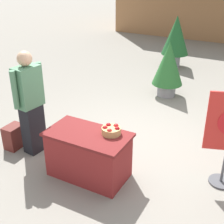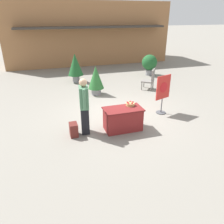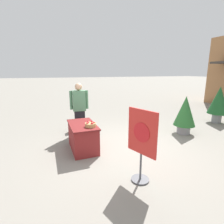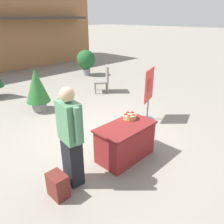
% 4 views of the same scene
% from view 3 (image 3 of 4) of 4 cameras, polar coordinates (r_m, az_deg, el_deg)
% --- Properties ---
extents(ground_plane, '(120.00, 120.00, 0.00)m').
position_cam_3_polar(ground_plane, '(5.19, 2.83, -11.19)').
color(ground_plane, gray).
extents(display_table, '(1.23, 0.68, 0.74)m').
position_cam_3_polar(display_table, '(4.94, -9.49, -7.96)').
color(display_table, maroon).
rests_on(display_table, ground_plane).
extents(apple_basket, '(0.28, 0.28, 0.13)m').
position_cam_3_polar(apple_basket, '(4.56, -7.00, -4.05)').
color(apple_basket, tan).
rests_on(apple_basket, display_table).
extents(person_visitor, '(0.31, 0.61, 1.76)m').
position_cam_3_polar(person_visitor, '(5.95, -10.59, 0.99)').
color(person_visitor, black).
rests_on(person_visitor, ground_plane).
extents(backpack, '(0.24, 0.34, 0.42)m').
position_cam_3_polar(backpack, '(6.48, -11.80, -4.44)').
color(backpack, maroon).
rests_on(backpack, ground_plane).
extents(poster_board, '(0.66, 0.36, 1.46)m').
position_cam_3_polar(poster_board, '(3.42, 9.64, -9.54)').
color(poster_board, '#4C4C51').
rests_on(poster_board, ground_plane).
extents(potted_plant_far_right, '(0.73, 0.73, 1.33)m').
position_cam_3_polar(potted_plant_far_right, '(6.50, 22.76, -0.21)').
color(potted_plant_far_right, gray).
rests_on(potted_plant_far_right, ground_plane).
extents(potted_plant_near_right, '(0.81, 0.81, 1.54)m').
position_cam_3_polar(potted_plant_near_right, '(8.55, 31.52, 3.00)').
color(potted_plant_near_right, gray).
rests_on(potted_plant_near_right, ground_plane).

